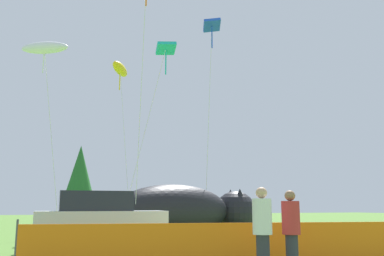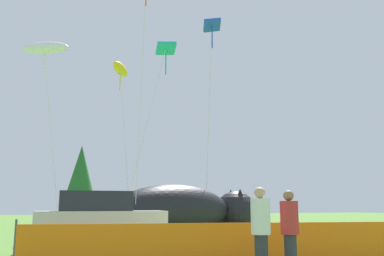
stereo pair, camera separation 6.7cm
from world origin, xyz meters
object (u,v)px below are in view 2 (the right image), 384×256
at_px(parked_car, 99,222).
at_px(kite_white_ghost, 45,48).
at_px(spectator_in_white_shirt, 261,228).
at_px(folding_chair, 334,235).
at_px(inflatable_cat, 188,212).
at_px(kite_blue_box, 212,30).
at_px(kite_teal_diamond, 165,52).
at_px(kite_yellow_hero, 120,70).
at_px(spectator_in_blue_shirt, 290,228).

distance_m(parked_car, kite_white_ghost, 10.77).
bearing_deg(spectator_in_white_shirt, folding_chair, 38.43).
relative_size(folding_chair, inflatable_cat, 0.11).
height_order(folding_chair, kite_blue_box, kite_blue_box).
distance_m(folding_chair, spectator_in_white_shirt, 6.51).
distance_m(inflatable_cat, kite_blue_box, 9.79).
bearing_deg(parked_car, kite_teal_diamond, 51.19).
xyz_separation_m(parked_car, kite_white_ghost, (-2.00, 6.67, 8.22)).
relative_size(parked_car, spectator_in_white_shirt, 2.27).
height_order(folding_chair, inflatable_cat, inflatable_cat).
relative_size(kite_white_ghost, kite_teal_diamond, 1.05).
distance_m(kite_yellow_hero, kite_white_ghost, 5.45).
height_order(folding_chair, kite_yellow_hero, kite_yellow_hero).
relative_size(kite_blue_box, kite_white_ghost, 1.19).
xyz_separation_m(spectator_in_white_shirt, kite_teal_diamond, (1.00, 10.45, 7.69)).
distance_m(parked_car, kite_teal_diamond, 9.30).
height_order(spectator_in_blue_shirt, kite_blue_box, kite_blue_box).
height_order(spectator_in_blue_shirt, kite_white_ghost, kite_white_ghost).
distance_m(folding_chair, kite_yellow_hero, 16.17).
xyz_separation_m(spectator_in_blue_shirt, kite_teal_diamond, (0.20, 10.32, 7.72)).
height_order(parked_car, kite_blue_box, kite_blue_box).
bearing_deg(kite_teal_diamond, folding_chair, -57.47).
distance_m(parked_car, kite_yellow_hero, 13.29).
height_order(parked_car, kite_white_ghost, kite_white_ghost).
bearing_deg(inflatable_cat, parked_car, -147.84).
bearing_deg(inflatable_cat, kite_yellow_hero, 107.25).
height_order(parked_car, spectator_in_blue_shirt, parked_car).
bearing_deg(inflatable_cat, spectator_in_blue_shirt, -113.77).
xyz_separation_m(spectator_in_white_shirt, kite_blue_box, (4.05, 11.86, 9.82)).
xyz_separation_m(parked_car, spectator_in_white_shirt, (2.40, -6.60, 0.07)).
height_order(parked_car, spectator_in_white_shirt, parked_car).
bearing_deg(parked_car, spectator_in_white_shirt, -67.33).
bearing_deg(kite_yellow_hero, kite_white_ghost, -144.24).
height_order(inflatable_cat, kite_teal_diamond, kite_teal_diamond).
distance_m(folding_chair, spectator_in_blue_shirt, 5.82).
bearing_deg(folding_chair, kite_yellow_hero, -97.30).
relative_size(inflatable_cat, spectator_in_blue_shirt, 4.51).
bearing_deg(spectator_in_blue_shirt, kite_white_ghost, 111.58).
bearing_deg(folding_chair, kite_white_ghost, -73.76).
relative_size(spectator_in_white_shirt, kite_white_ghost, 0.20).
distance_m(inflatable_cat, spectator_in_blue_shirt, 12.09).
distance_m(inflatable_cat, spectator_in_white_shirt, 12.37).
xyz_separation_m(kite_yellow_hero, kite_white_ghost, (-4.41, -3.18, -0.37)).
bearing_deg(kite_white_ghost, inflatable_cat, -9.64).
height_order(inflatable_cat, kite_blue_box, kite_blue_box).
relative_size(kite_yellow_hero, kite_teal_diamond, 1.10).
height_order(inflatable_cat, kite_yellow_hero, kite_yellow_hero).
xyz_separation_m(parked_car, folding_chair, (7.49, -2.57, -0.45)).
height_order(kite_blue_box, kite_teal_diamond, kite_blue_box).
relative_size(folding_chair, kite_yellow_hero, 0.09).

